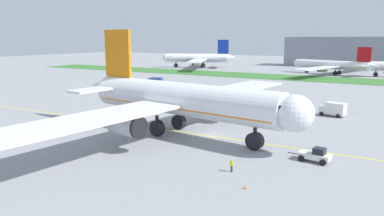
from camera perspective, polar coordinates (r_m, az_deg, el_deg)
name	(u,v)px	position (r m, az deg, el deg)	size (l,w,h in m)	color
ground_plane	(212,135)	(67.08, 3.04, -4.23)	(600.00, 600.00, 0.00)	gray
apron_taxi_line	(210,136)	(66.54, 2.80, -4.35)	(280.00, 0.36, 0.01)	yellow
grass_median_strip	(322,79)	(167.22, 19.49, 4.22)	(320.00, 24.00, 0.10)	#38722D
airliner_foreground	(179,100)	(66.35, -2.09, 1.30)	(49.33, 76.77, 18.99)	white
pushback_tug	(315,155)	(55.59, 18.54, -6.93)	(6.28, 2.82, 2.13)	white
ground_crew_wingwalker_port	(232,164)	(49.21, 6.15, -8.66)	(0.55, 0.40, 1.69)	black
traffic_cone_near_nose	(245,186)	(44.48, 8.22, -11.91)	(0.36, 0.36, 0.58)	#F2590C
service_truck_baggage_loader	(333,109)	(88.68, 21.02, -0.14)	(5.94, 3.58, 3.13)	white
service_truck_fuel_bowser	(155,80)	(141.26, -5.67, 4.26)	(5.83, 3.35, 2.61)	#33478C
parked_airliner_far_left	(199,58)	(219.82, 1.10, 7.70)	(41.95, 66.44, 16.36)	white
parked_airliner_far_centre	(334,65)	(190.39, 21.05, 6.20)	(40.76, 66.02, 13.36)	white
terminal_building	(368,52)	(243.19, 25.58, 7.77)	(94.45, 20.00, 18.00)	gray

